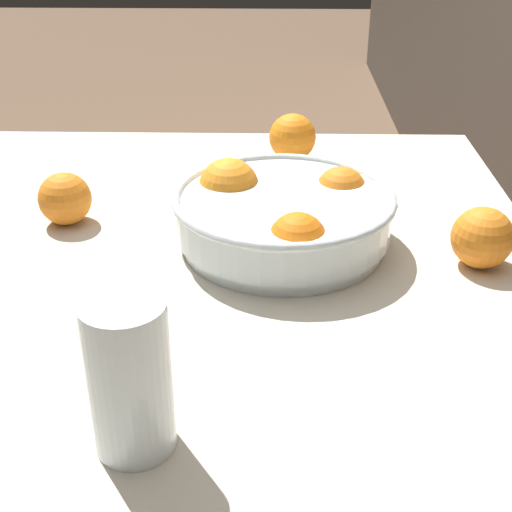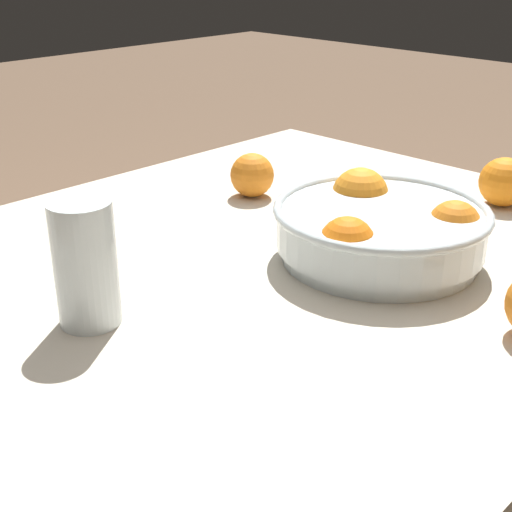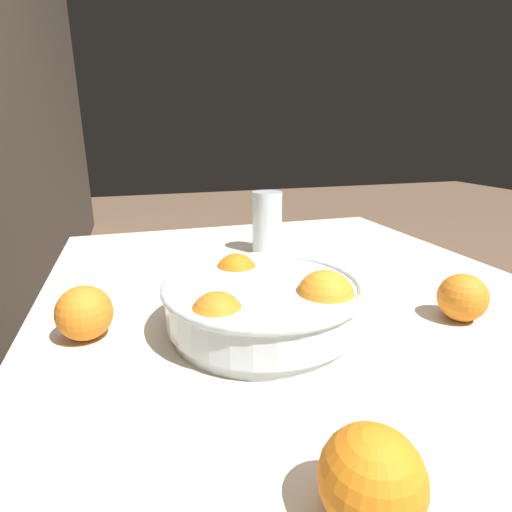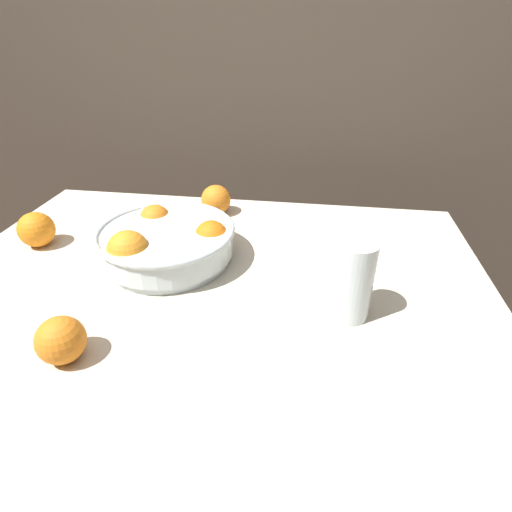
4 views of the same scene
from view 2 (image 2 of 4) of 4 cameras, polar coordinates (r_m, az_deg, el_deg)
name	(u,v)px [view 2 (image 2 of 4)]	position (r m, az deg, el deg)	size (l,w,h in m)	color
dining_table	(266,314)	(0.99, 0.77, -4.62)	(1.09, 0.89, 0.72)	beige
fruit_bowl	(380,228)	(0.95, 9.92, 2.22)	(0.28, 0.28, 0.10)	silver
juice_glass	(86,271)	(0.79, -13.43, -1.15)	(0.07, 0.07, 0.14)	#F4A314
orange_loose_front	(252,175)	(1.17, -0.31, 6.49)	(0.07, 0.07, 0.07)	orange
orange_loose_aside	(504,182)	(1.20, 19.21, 5.62)	(0.08, 0.08, 0.08)	orange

